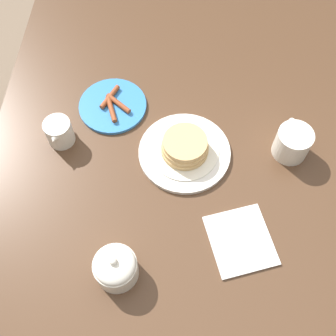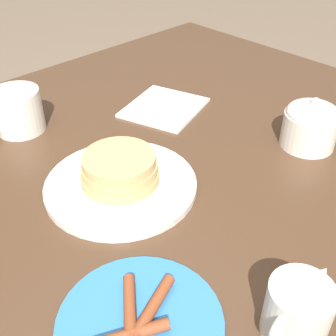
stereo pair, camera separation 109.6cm
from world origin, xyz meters
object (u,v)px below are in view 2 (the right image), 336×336
creamer_pitcher (300,307)px  sugar_bowl (311,124)px  side_plate_bacon (140,322)px  pancake_plate (120,178)px  napkin (164,108)px  coffee_mug (18,110)px

creamer_pitcher → sugar_bowl: (-0.34, -0.19, 0.01)m
side_plate_bacon → creamer_pitcher: (-0.12, 0.12, 0.03)m
pancake_plate → sugar_bowl: 0.35m
creamer_pitcher → napkin: bearing=-117.9°
pancake_plate → sugar_bowl: bearing=156.9°
creamer_pitcher → napkin: size_ratio=0.54×
creamer_pitcher → sugar_bowl: bearing=-150.8°
pancake_plate → creamer_pitcher: (0.02, 0.33, 0.02)m
coffee_mug → creamer_pitcher: (-0.01, 0.60, -0.00)m
napkin → creamer_pitcher: bearing=62.1°
coffee_mug → napkin: size_ratio=0.63×
creamer_pitcher → napkin: creamer_pitcher is taller
side_plate_bacon → coffee_mug: coffee_mug is taller
pancake_plate → napkin: (-0.23, -0.14, -0.02)m
coffee_mug → napkin: coffee_mug is taller
creamer_pitcher → napkin: (-0.25, -0.47, -0.03)m
pancake_plate → napkin: bearing=-148.4°
sugar_bowl → pancake_plate: bearing=-23.1°
sugar_bowl → napkin: (0.09, -0.28, -0.04)m
creamer_pitcher → sugar_bowl: 0.39m
coffee_mug → sugar_bowl: size_ratio=1.24×
side_plate_bacon → napkin: 0.51m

